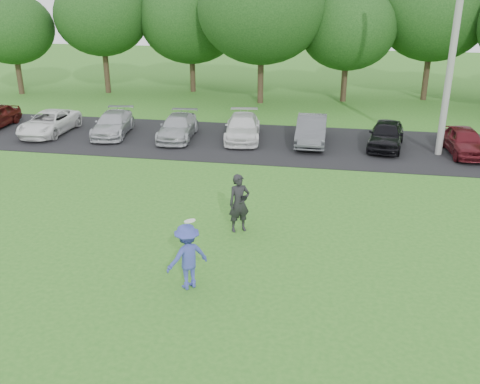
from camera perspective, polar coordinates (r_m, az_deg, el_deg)
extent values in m
plane|color=#2F7020|center=(13.01, -2.79, -10.98)|extent=(100.00, 100.00, 0.00)
cube|color=black|center=(24.81, 3.92, 5.21)|extent=(32.00, 6.50, 0.03)
cylinder|color=gray|center=(23.73, 21.99, 15.51)|extent=(0.28, 0.28, 10.17)
imported|color=#3B45A8|center=(12.99, -5.63, -6.86)|extent=(1.21, 1.19, 1.67)
cylinder|color=white|center=(12.49, -5.39, -3.09)|extent=(0.28, 0.27, 0.11)
imported|color=black|center=(15.77, -0.09, -1.21)|extent=(0.77, 0.69, 1.77)
cube|color=black|center=(15.48, 0.44, -0.62)|extent=(0.17, 0.16, 0.10)
imported|color=white|center=(27.79, -19.69, 6.98)|extent=(1.80, 3.90, 1.08)
imported|color=#B3B5BB|center=(26.69, -13.40, 7.09)|extent=(2.04, 3.91, 1.08)
imported|color=#A9ACB0|center=(25.56, -6.64, 6.90)|extent=(1.79, 3.83, 1.08)
imported|color=silver|center=(25.22, 0.28, 6.91)|extent=(2.07, 4.06, 1.13)
imported|color=#505357|center=(24.76, 7.63, 6.57)|extent=(1.35, 3.79, 1.24)
imported|color=black|center=(24.75, 15.33, 5.94)|extent=(1.94, 3.71, 1.20)
imported|color=#59131A|center=(24.89, 22.79, 5.04)|extent=(1.69, 3.53, 1.16)
cylinder|color=#38281C|center=(38.71, -22.46, 11.27)|extent=(0.36, 0.36, 2.20)
ellipsoid|color=#214C19|center=(38.36, -23.12, 15.73)|extent=(5.20, 5.20, 4.42)
cylinder|color=#38281C|center=(37.31, -14.03, 12.29)|extent=(0.36, 0.36, 2.70)
ellipsoid|color=#214C19|center=(36.93, -14.55, 17.76)|extent=(5.94, 5.94, 5.05)
cylinder|color=#38281C|center=(36.82, -5.07, 12.32)|extent=(0.36, 0.36, 2.20)
ellipsoid|color=#214C19|center=(36.41, -5.26, 17.93)|extent=(6.68, 6.68, 5.68)
cylinder|color=#38281C|center=(33.07, 2.20, 11.77)|extent=(0.36, 0.36, 2.70)
ellipsoid|color=#214C19|center=(32.62, 2.31, 18.94)|extent=(7.42, 7.42, 6.31)
cylinder|color=#38281C|center=(34.18, 11.03, 11.30)|extent=(0.36, 0.36, 2.20)
ellipsoid|color=#214C19|center=(33.77, 11.44, 16.74)|extent=(5.76, 5.76, 4.90)
cylinder|color=#38281C|center=(35.93, 19.20, 11.41)|extent=(0.36, 0.36, 2.70)
ellipsoid|color=#214C19|center=(35.53, 19.98, 17.41)|extent=(6.50, 6.50, 5.53)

